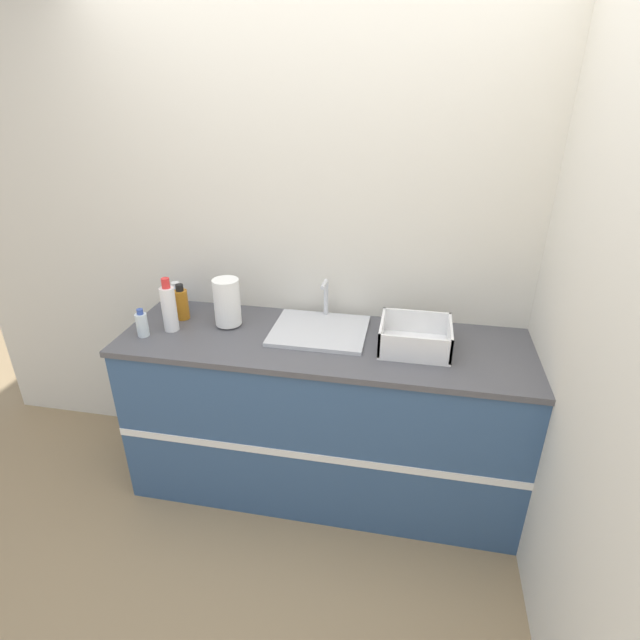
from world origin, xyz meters
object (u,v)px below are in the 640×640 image
object	(u,v)px
sink	(320,329)
bottle_clear	(142,324)
bottle_blue	(177,299)
bottle_white_spray	(169,308)
dish_rack	(415,339)
bottle_amber	(181,304)
paper_towel_roll	(227,303)

from	to	relation	value
sink	bottle_clear	world-z (taller)	sink
bottle_blue	bottle_white_spray	bearing A→B (deg)	-73.25
dish_rack	bottle_amber	xyz separation A→B (m)	(-1.22, 0.09, 0.04)
bottle_white_spray	sink	bearing A→B (deg)	9.21
bottle_blue	bottle_white_spray	world-z (taller)	bottle_white_spray
bottle_amber	bottle_blue	bearing A→B (deg)	129.82
sink	bottle_white_spray	xyz separation A→B (m)	(-0.74, -0.12, 0.11)
sink	bottle_blue	size ratio (longest dim) A/B	2.73
dish_rack	paper_towel_roll	bearing A→B (deg)	176.47
dish_rack	bottle_blue	world-z (taller)	bottle_blue
paper_towel_roll	bottle_blue	world-z (taller)	paper_towel_roll
bottle_amber	bottle_clear	distance (m)	0.25
paper_towel_roll	bottle_clear	world-z (taller)	paper_towel_roll
bottle_white_spray	paper_towel_roll	bearing A→B (deg)	21.46
sink	bottle_clear	xyz separation A→B (m)	(-0.85, -0.21, 0.05)
bottle_clear	bottle_blue	world-z (taller)	bottle_blue
dish_rack	bottle_blue	distance (m)	1.29
sink	paper_towel_roll	world-z (taller)	paper_towel_roll
bottle_blue	dish_rack	bearing A→B (deg)	-7.24
bottle_blue	bottle_white_spray	xyz separation A→B (m)	(0.06, -0.21, 0.05)
paper_towel_roll	dish_rack	world-z (taller)	paper_towel_roll
paper_towel_roll	bottle_white_spray	bearing A→B (deg)	-158.54
paper_towel_roll	bottle_clear	xyz separation A→B (m)	(-0.38, -0.19, -0.06)
paper_towel_roll	bottle_blue	size ratio (longest dim) A/B	1.46
sink	dish_rack	bearing A→B (deg)	-8.92
bottle_amber	bottle_clear	size ratio (longest dim) A/B	1.34
sink	paper_towel_roll	xyz separation A→B (m)	(-0.48, -0.02, 0.11)
paper_towel_roll	dish_rack	xyz separation A→B (m)	(0.95, -0.06, -0.08)
bottle_white_spray	bottle_blue	bearing A→B (deg)	106.75
bottle_clear	bottle_blue	xyz separation A→B (m)	(0.05, 0.30, 0.01)
dish_rack	bottle_clear	size ratio (longest dim) A/B	2.28
sink	bottle_white_spray	bearing A→B (deg)	-170.79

